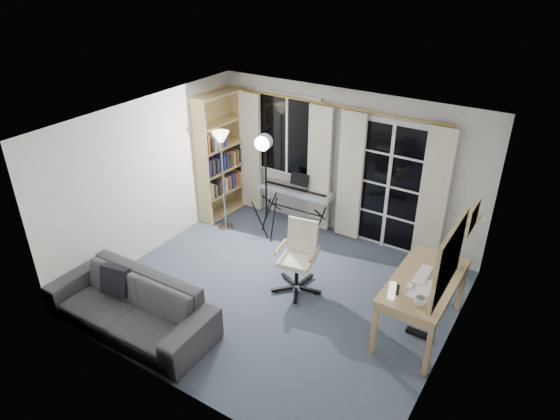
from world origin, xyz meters
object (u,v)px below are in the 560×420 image
object	(u,v)px
mug	(420,300)
keyboard_piano	(297,191)
torchiere_lamp	(221,152)
sofa	(128,298)
desk	(424,286)
monitor	(456,246)
bookshelf	(218,158)
studio_light	(264,155)
office_chair	(300,249)

from	to	relation	value
mug	keyboard_piano	bearing A→B (deg)	145.11
torchiere_lamp	sofa	world-z (taller)	torchiere_lamp
desk	monitor	world-z (taller)	monitor
bookshelf	studio_light	size ratio (longest dim) A/B	1.19
studio_light	desk	world-z (taller)	studio_light
monitor	mug	distance (m)	0.98
keyboard_piano	torchiere_lamp	bearing A→B (deg)	-149.65
torchiere_lamp	keyboard_piano	xyz separation A→B (m)	(1.01, 0.65, -0.69)
office_chair	sofa	size ratio (longest dim) A/B	0.45
keyboard_piano	mug	distance (m)	3.28
mug	monitor	bearing A→B (deg)	84.21
mug	torchiere_lamp	bearing A→B (deg)	161.63
bookshelf	studio_light	world-z (taller)	bookshelf
torchiere_lamp	desk	world-z (taller)	torchiere_lamp
bookshelf	sofa	world-z (taller)	bookshelf
torchiere_lamp	mug	bearing A→B (deg)	-18.37
torchiere_lamp	monitor	distance (m)	3.81
torchiere_lamp	keyboard_piano	bearing A→B (deg)	32.64
office_chair	monitor	distance (m)	2.02
office_chair	monitor	xyz separation A→B (m)	(1.92, 0.44, 0.46)
torchiere_lamp	office_chair	xyz separation A→B (m)	(1.88, -0.72, -0.78)
keyboard_piano	office_chair	xyz separation A→B (m)	(0.87, -1.37, -0.09)
office_chair	sofa	bearing A→B (deg)	-135.50
bookshelf	studio_light	distance (m)	1.30
bookshelf	desk	xyz separation A→B (m)	(4.01, -1.14, -0.36)
studio_light	monitor	world-z (taller)	studio_light
sofa	studio_light	bearing A→B (deg)	84.02
keyboard_piano	studio_light	world-z (taller)	studio_light
torchiere_lamp	desk	xyz separation A→B (m)	(3.59, -0.73, -0.70)
bookshelf	monitor	world-z (taller)	bookshelf
bookshelf	office_chair	xyz separation A→B (m)	(2.29, -1.13, -0.44)
office_chair	mug	bearing A→B (deg)	-25.56
office_chair	monitor	world-z (taller)	monitor
bookshelf	torchiere_lamp	world-z (taller)	bookshelf
desk	mug	world-z (taller)	mug
monitor	sofa	xyz separation A→B (m)	(-3.26, -2.32, -0.62)
torchiere_lamp	mug	world-z (taller)	torchiere_lamp
torchiere_lamp	desk	distance (m)	3.73
torchiere_lamp	keyboard_piano	world-z (taller)	torchiere_lamp
bookshelf	office_chair	world-z (taller)	bookshelf
studio_light	monitor	size ratio (longest dim) A/B	3.30
office_chair	mug	size ratio (longest dim) A/B	8.03
keyboard_piano	office_chair	distance (m)	1.62
sofa	torchiere_lamp	bearing A→B (deg)	100.55
bookshelf	monitor	size ratio (longest dim) A/B	3.94
keyboard_piano	sofa	world-z (taller)	keyboard_piano
desk	sofa	distance (m)	3.60
torchiere_lamp	studio_light	size ratio (longest dim) A/B	0.93
torchiere_lamp	keyboard_piano	size ratio (longest dim) A/B	1.36
keyboard_piano	office_chair	bearing A→B (deg)	-59.89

